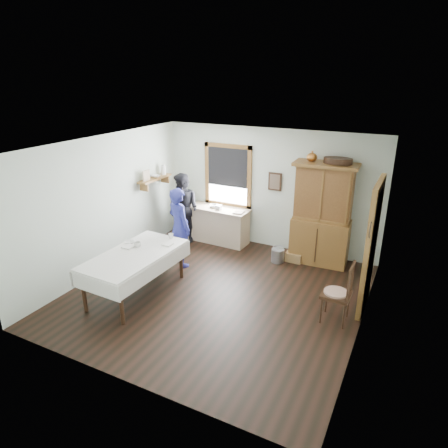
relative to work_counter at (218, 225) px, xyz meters
The scene contains 20 objects.
room 2.60m from the work_counter, 63.14° to the right, with size 5.01×5.01×2.70m.
window 1.24m from the work_counter, 71.63° to the left, with size 1.18×0.07×1.48m.
doorway 3.86m from the work_counter, 20.34° to the right, with size 0.09×1.14×2.22m.
wall_shelf 1.83m from the work_counter, 153.68° to the right, with size 0.24×1.00×0.44m.
framed_picture 1.71m from the work_counter, 13.21° to the left, with size 0.30×0.04×0.40m, color #361E13.
rug_beater 4.21m from the work_counter, 27.76° to the right, with size 0.27×0.27×0.01m, color black.
work_counter is the anchor object (origin of this frame).
china_hutch 2.49m from the work_counter, ahead, with size 1.26×0.60×2.14m, color brown.
dining_table 2.81m from the work_counter, 94.43° to the right, with size 1.05×2.00×0.80m, color white.
spindle_chair 3.78m from the work_counter, 32.56° to the right, with size 0.48×0.48×1.05m, color #361E13.
pail 1.71m from the work_counter, 14.06° to the right, with size 0.27×0.27×0.29m, color #94979C.
wicker_basket 1.99m from the work_counter, ahead, with size 0.35×0.25×0.20m, color #A07548.
woman_blue 1.50m from the work_counter, 95.68° to the right, with size 0.57×0.37×1.55m, color navy.
figure_dark 0.88m from the work_counter, 154.65° to the right, with size 0.74×0.58×1.52m, color black.
table_cup_a 2.60m from the work_counter, 97.70° to the right, with size 0.12×0.12×0.10m, color white.
table_cup_b 1.97m from the work_counter, 90.81° to the right, with size 0.10×0.10×0.10m, color white.
table_bowl 2.59m from the work_counter, 103.08° to the right, with size 0.20×0.20×0.05m, color white.
counter_book 0.63m from the work_counter, 10.72° to the right, with size 0.18×0.24×0.02m, color brown.
counter_bowl 0.47m from the work_counter, behind, with size 0.21×0.21×0.07m, color white.
shelf_bowl 1.84m from the work_counter, 154.12° to the right, with size 0.22×0.22×0.05m, color white.
Camera 1 is at (2.99, -5.63, 3.80)m, focal length 32.00 mm.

